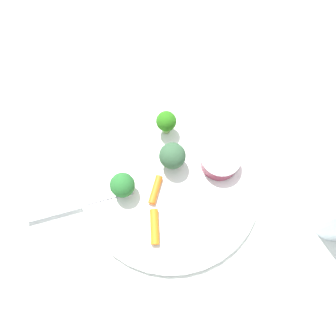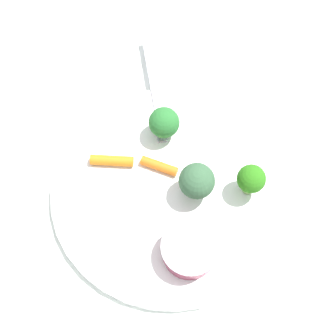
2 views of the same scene
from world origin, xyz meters
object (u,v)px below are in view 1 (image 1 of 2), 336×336
(fork, at_px, (81,204))
(plate, at_px, (171,182))
(sauce_cup, at_px, (220,160))
(broccoli_floret_1, at_px, (172,156))
(carrot_stick_1, at_px, (155,227))
(carrot_stick_0, at_px, (155,190))
(broccoli_floret_0, at_px, (122,185))
(broccoli_floret_2, at_px, (166,122))

(fork, bearing_deg, plate, 7.39)
(sauce_cup, xyz_separation_m, broccoli_floret_1, (-0.08, 0.01, 0.02))
(broccoli_floret_1, xyz_separation_m, fork, (-0.16, -0.05, -0.03))
(plate, xyz_separation_m, carrot_stick_1, (-0.04, -0.07, 0.01))
(plate, xyz_separation_m, fork, (-0.15, -0.02, 0.01))
(broccoli_floret_1, distance_m, carrot_stick_0, 0.06)
(broccoli_floret_0, distance_m, broccoli_floret_1, 0.09)
(broccoli_floret_1, bearing_deg, fork, -162.32)
(sauce_cup, distance_m, broccoli_floret_1, 0.08)
(carrot_stick_1, bearing_deg, broccoli_floret_1, 67.30)
(plate, height_order, broccoli_floret_0, broccoli_floret_0)
(broccoli_floret_1, distance_m, carrot_stick_1, 0.12)
(carrot_stick_0, bearing_deg, broccoli_floret_1, 52.20)
(broccoli_floret_2, xyz_separation_m, carrot_stick_1, (-0.04, -0.17, -0.02))
(broccoli_floret_0, distance_m, carrot_stick_0, 0.06)
(broccoli_floret_0, relative_size, broccoli_floret_1, 0.89)
(plate, distance_m, carrot_stick_0, 0.03)
(broccoli_floret_2, bearing_deg, sauce_cup, -44.16)
(plate, distance_m, broccoli_floret_2, 0.10)
(sauce_cup, height_order, fork, sauce_cup)
(broccoli_floret_0, bearing_deg, plate, 4.40)
(plate, relative_size, broccoli_floret_1, 5.54)
(broccoli_floret_1, distance_m, broccoli_floret_2, 0.07)
(broccoli_floret_2, bearing_deg, broccoli_floret_1, -89.44)
(carrot_stick_1, relative_size, fork, 0.31)
(plate, relative_size, fork, 1.70)
(broccoli_floret_0, height_order, broccoli_floret_2, broccoli_floret_2)
(carrot_stick_0, relative_size, fork, 0.27)
(sauce_cup, xyz_separation_m, broccoli_floret_0, (-0.17, -0.02, 0.01))
(broccoli_floret_0, xyz_separation_m, carrot_stick_0, (0.05, -0.01, -0.02))
(sauce_cup, bearing_deg, broccoli_floret_1, 171.27)
(broccoli_floret_1, bearing_deg, sauce_cup, -8.73)
(sauce_cup, height_order, broccoli_floret_1, broccoli_floret_1)
(carrot_stick_1, height_order, fork, carrot_stick_1)
(broccoli_floret_0, distance_m, fork, 0.08)
(broccoli_floret_1, bearing_deg, plate, -103.02)
(broccoli_floret_0, distance_m, broccoli_floret_2, 0.13)
(broccoli_floret_2, height_order, carrot_stick_1, broccoli_floret_2)
(plate, height_order, fork, fork)
(fork, bearing_deg, broccoli_floret_2, 36.41)
(carrot_stick_1, bearing_deg, broccoli_floret_0, 121.23)
(carrot_stick_1, distance_m, fork, 0.13)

